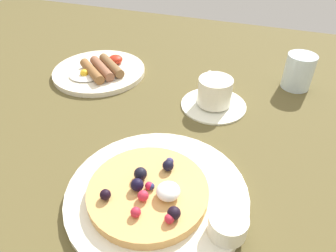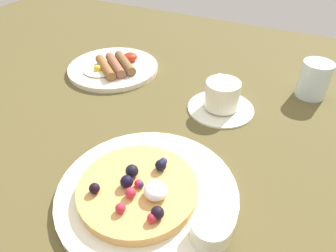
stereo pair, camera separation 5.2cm
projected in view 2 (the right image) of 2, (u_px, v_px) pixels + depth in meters
ground_plane at (144, 141)px, 60.48cm from camera, size 180.28×135.64×3.00cm
pancake_plate at (147, 192)px, 47.69cm from camera, size 27.72×27.72×1.30cm
pancake_with_berries at (138, 189)px, 46.03cm from camera, size 17.91×17.91×3.69cm
syrup_ramekin at (210, 230)px, 39.98cm from camera, size 5.22×5.22×2.97cm
breakfast_plate at (113, 68)px, 80.00cm from camera, size 22.86×22.86×1.23cm
fried_breakfast at (114, 65)px, 77.88cm from camera, size 13.29×14.04×2.46cm
coffee_saucer at (221, 107)px, 66.23cm from camera, size 14.02×14.02×0.82cm
coffee_cup at (222, 94)px, 64.31cm from camera, size 7.17×9.64×5.69cm
water_glass at (314, 79)px, 68.45cm from camera, size 6.52×6.52×8.07cm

